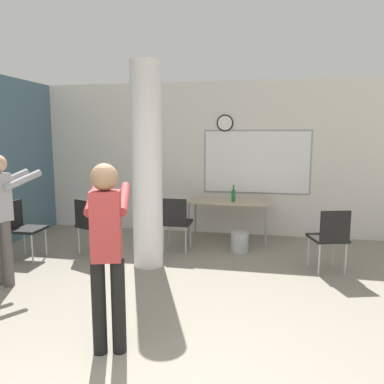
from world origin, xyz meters
name	(u,v)px	position (x,y,z in m)	size (l,w,h in m)	color
wall_back	(224,159)	(0.01, 5.06, 1.40)	(8.00, 0.15, 2.80)	silver
support_pillar	(147,167)	(-0.81, 3.02, 1.40)	(0.42, 0.42, 2.80)	white
folding_table	(229,203)	(0.17, 4.51, 0.67)	(1.41, 0.73, 0.72)	tan
bottle_on_table	(233,195)	(0.27, 4.34, 0.83)	(0.07, 0.07, 0.29)	#1E6B2D
waste_bin	(240,242)	(0.42, 3.89, 0.16)	(0.28, 0.28, 0.32)	#B2B2B7
chair_by_left_wall	(22,225)	(-2.72, 2.93, 0.51)	(0.45, 0.45, 0.87)	black
chair_mid_room	(330,235)	(1.65, 3.22, 0.51)	(0.54, 0.54, 0.87)	black
chair_near_pillar	(92,222)	(-1.81, 3.31, 0.51)	(0.57, 0.57, 0.87)	black
chair_table_left	(176,220)	(-0.58, 3.73, 0.51)	(0.44, 0.44, 0.87)	black
person_watching_back	(2,209)	(-2.31, 2.01, 0.94)	(0.50, 0.64, 1.60)	#514C47
person_playing_front	(107,243)	(-0.47, 0.90, 0.94)	(0.48, 0.64, 1.60)	black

